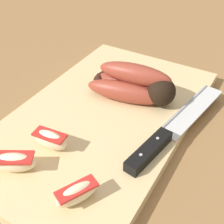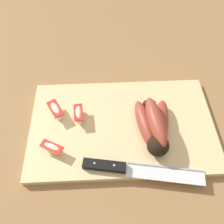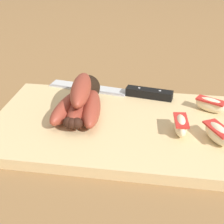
{
  "view_description": "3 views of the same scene",
  "coord_description": "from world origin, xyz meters",
  "px_view_note": "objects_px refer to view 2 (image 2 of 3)",
  "views": [
    {
      "loc": [
        -0.37,
        -0.22,
        0.36
      ],
      "look_at": [
        -0.02,
        -0.02,
        0.05
      ],
      "focal_mm": 49.29,
      "sensor_mm": 36.0,
      "label": 1
    },
    {
      "loc": [
        -0.05,
        -0.29,
        0.53
      ],
      "look_at": [
        -0.03,
        0.03,
        0.06
      ],
      "focal_mm": 36.43,
      "sensor_mm": 36.0,
      "label": 2
    },
    {
      "loc": [
        -0.08,
        0.56,
        0.34
      ],
      "look_at": [
        0.0,
        0.04,
        0.06
      ],
      "focal_mm": 54.19,
      "sensor_mm": 36.0,
      "label": 3
    }
  ],
  "objects_px": {
    "apple_wedge_near": "(79,114)",
    "apple_wedge_far": "(56,110)",
    "banana_bunch": "(154,126)",
    "chefs_knife": "(125,168)",
    "apple_wedge_middle": "(53,148)"
  },
  "relations": [
    {
      "from": "apple_wedge_near",
      "to": "apple_wedge_far",
      "type": "distance_m",
      "value": 0.06
    },
    {
      "from": "apple_wedge_near",
      "to": "banana_bunch",
      "type": "bearing_deg",
      "value": -14.79
    },
    {
      "from": "apple_wedge_near",
      "to": "apple_wedge_far",
      "type": "bearing_deg",
      "value": 165.29
    },
    {
      "from": "banana_bunch",
      "to": "chefs_knife",
      "type": "xyz_separation_m",
      "value": [
        -0.08,
        -0.1,
        -0.02
      ]
    },
    {
      "from": "chefs_knife",
      "to": "apple_wedge_near",
      "type": "relative_size",
      "value": 4.86
    },
    {
      "from": "apple_wedge_near",
      "to": "apple_wedge_middle",
      "type": "height_order",
      "value": "apple_wedge_near"
    },
    {
      "from": "banana_bunch",
      "to": "apple_wedge_far",
      "type": "height_order",
      "value": "banana_bunch"
    },
    {
      "from": "banana_bunch",
      "to": "chefs_knife",
      "type": "height_order",
      "value": "banana_bunch"
    },
    {
      "from": "banana_bunch",
      "to": "apple_wedge_far",
      "type": "relative_size",
      "value": 2.49
    },
    {
      "from": "apple_wedge_far",
      "to": "banana_bunch",
      "type": "bearing_deg",
      "value": -14.77
    },
    {
      "from": "banana_bunch",
      "to": "apple_wedge_middle",
      "type": "relative_size",
      "value": 2.62
    },
    {
      "from": "apple_wedge_far",
      "to": "chefs_knife",
      "type": "bearing_deg",
      "value": -43.31
    },
    {
      "from": "apple_wedge_middle",
      "to": "apple_wedge_near",
      "type": "bearing_deg",
      "value": 57.0
    },
    {
      "from": "apple_wedge_middle",
      "to": "apple_wedge_far",
      "type": "relative_size",
      "value": 0.95
    },
    {
      "from": "banana_bunch",
      "to": "apple_wedge_near",
      "type": "distance_m",
      "value": 0.2
    }
  ]
}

